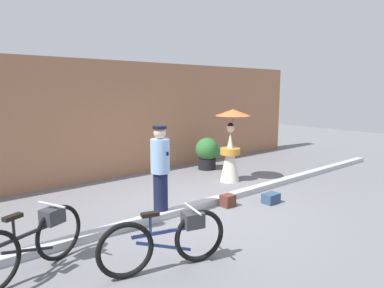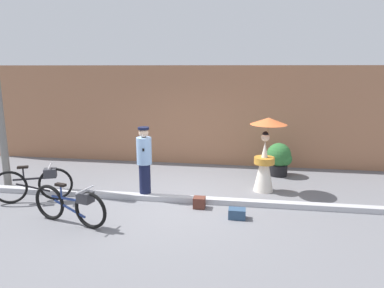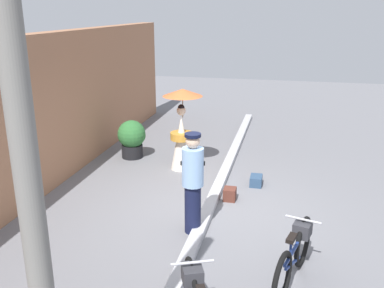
{
  "view_description": "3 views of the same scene",
  "coord_description": "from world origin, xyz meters",
  "px_view_note": "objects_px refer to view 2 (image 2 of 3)",
  "views": [
    {
      "loc": [
        -4.1,
        -4.82,
        2.28
      ],
      "look_at": [
        0.21,
        0.32,
        1.21
      ],
      "focal_mm": 32.18,
      "sensor_mm": 36.0,
      "label": 1
    },
    {
      "loc": [
        1.54,
        -7.34,
        2.95
      ],
      "look_at": [
        0.39,
        0.16,
        1.3
      ],
      "focal_mm": 33.01,
      "sensor_mm": 36.0,
      "label": 2
    },
    {
      "loc": [
        -6.67,
        -1.26,
        3.45
      ],
      "look_at": [
        0.09,
        0.31,
        1.23
      ],
      "focal_mm": 39.8,
      "sensor_mm": 36.0,
      "label": 3
    }
  ],
  "objects_px": {
    "bicycle_far_side": "(71,205)",
    "person_with_parasol": "(265,153)",
    "bicycle_near_officer": "(35,183)",
    "backpack_on_pavement": "(237,213)",
    "person_officer": "(144,161)",
    "potted_plant_by_door": "(279,158)",
    "backpack_spare": "(199,202)"
  },
  "relations": [
    {
      "from": "bicycle_near_officer",
      "to": "backpack_spare",
      "type": "bearing_deg",
      "value": 2.81
    },
    {
      "from": "person_officer",
      "to": "bicycle_far_side",
      "type": "bearing_deg",
      "value": -121.84
    },
    {
      "from": "bicycle_far_side",
      "to": "bicycle_near_officer",
      "type": "bearing_deg",
      "value": 144.06
    },
    {
      "from": "backpack_spare",
      "to": "potted_plant_by_door",
      "type": "bearing_deg",
      "value": 54.52
    },
    {
      "from": "person_with_parasol",
      "to": "bicycle_far_side",
      "type": "bearing_deg",
      "value": -146.42
    },
    {
      "from": "backpack_on_pavement",
      "to": "bicycle_near_officer",
      "type": "bearing_deg",
      "value": 176.9
    },
    {
      "from": "potted_plant_by_door",
      "to": "backpack_spare",
      "type": "bearing_deg",
      "value": -125.48
    },
    {
      "from": "bicycle_far_side",
      "to": "person_with_parasol",
      "type": "relative_size",
      "value": 0.93
    },
    {
      "from": "bicycle_near_officer",
      "to": "person_with_parasol",
      "type": "xyz_separation_m",
      "value": [
        5.07,
        1.48,
        0.52
      ]
    },
    {
      "from": "bicycle_near_officer",
      "to": "bicycle_far_side",
      "type": "distance_m",
      "value": 1.68
    },
    {
      "from": "person_officer",
      "to": "potted_plant_by_door",
      "type": "distance_m",
      "value": 3.91
    },
    {
      "from": "backpack_spare",
      "to": "bicycle_far_side",
      "type": "bearing_deg",
      "value": -153.05
    },
    {
      "from": "potted_plant_by_door",
      "to": "backpack_on_pavement",
      "type": "xyz_separation_m",
      "value": [
        -1.07,
        -3.06,
        -0.39
      ]
    },
    {
      "from": "bicycle_near_officer",
      "to": "backpack_on_pavement",
      "type": "relative_size",
      "value": 4.67
    },
    {
      "from": "person_with_parasol",
      "to": "backpack_on_pavement",
      "type": "bearing_deg",
      "value": -109.27
    },
    {
      "from": "person_with_parasol",
      "to": "backpack_spare",
      "type": "height_order",
      "value": "person_with_parasol"
    },
    {
      "from": "bicycle_near_officer",
      "to": "person_officer",
      "type": "relative_size",
      "value": 0.96
    },
    {
      "from": "person_officer",
      "to": "person_with_parasol",
      "type": "relative_size",
      "value": 0.92
    },
    {
      "from": "person_officer",
      "to": "backpack_on_pavement",
      "type": "height_order",
      "value": "person_officer"
    },
    {
      "from": "bicycle_near_officer",
      "to": "person_with_parasol",
      "type": "relative_size",
      "value": 0.88
    },
    {
      "from": "bicycle_near_officer",
      "to": "potted_plant_by_door",
      "type": "xyz_separation_m",
      "value": [
        5.54,
        2.82,
        0.07
      ]
    },
    {
      "from": "bicycle_far_side",
      "to": "backpack_on_pavement",
      "type": "relative_size",
      "value": 4.93
    },
    {
      "from": "person_officer",
      "to": "backpack_spare",
      "type": "bearing_deg",
      "value": -17.62
    },
    {
      "from": "person_officer",
      "to": "potted_plant_by_door",
      "type": "xyz_separation_m",
      "value": [
        3.19,
        2.22,
        -0.39
      ]
    },
    {
      "from": "bicycle_far_side",
      "to": "backpack_on_pavement",
      "type": "xyz_separation_m",
      "value": [
        3.11,
        0.75,
        -0.3
      ]
    },
    {
      "from": "person_officer",
      "to": "person_with_parasol",
      "type": "xyz_separation_m",
      "value": [
        2.73,
        0.88,
        0.06
      ]
    },
    {
      "from": "bicycle_near_officer",
      "to": "person_with_parasol",
      "type": "distance_m",
      "value": 5.31
    },
    {
      "from": "bicycle_far_side",
      "to": "backpack_spare",
      "type": "bearing_deg",
      "value": 26.95
    },
    {
      "from": "bicycle_far_side",
      "to": "potted_plant_by_door",
      "type": "xyz_separation_m",
      "value": [
        4.18,
        3.81,
        0.09
      ]
    },
    {
      "from": "bicycle_far_side",
      "to": "person_officer",
      "type": "relative_size",
      "value": 1.01
    },
    {
      "from": "bicycle_far_side",
      "to": "person_with_parasol",
      "type": "bearing_deg",
      "value": 33.58
    },
    {
      "from": "bicycle_far_side",
      "to": "person_officer",
      "type": "xyz_separation_m",
      "value": [
        0.98,
        1.58,
        0.48
      ]
    }
  ]
}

